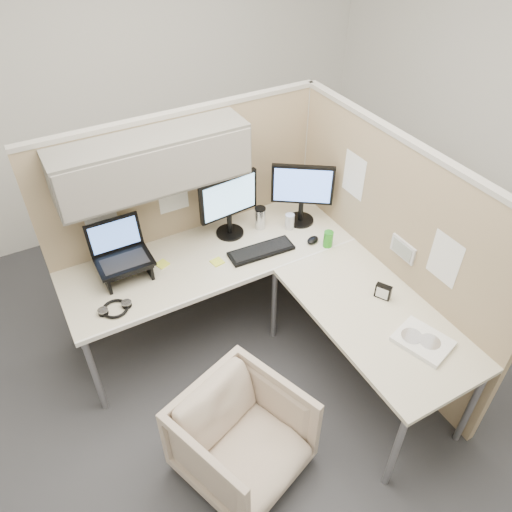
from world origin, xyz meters
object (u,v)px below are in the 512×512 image
office_chair (242,436)px  keyboard (261,251)px  desk (269,285)px  monitor_left (229,202)px

office_chair → keyboard: size_ratio=1.45×
desk → office_chair: (-0.56, -0.68, -0.36)m
office_chair → monitor_left: bearing=45.9°
office_chair → keyboard: keyboard is taller
desk → keyboard: size_ratio=4.40×
desk → monitor_left: size_ratio=4.29×
desk → office_chair: 0.95m
desk → office_chair: desk is taller
monitor_left → office_chair: bearing=-119.6°
keyboard → monitor_left: bearing=110.8°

